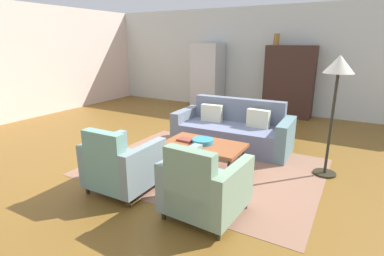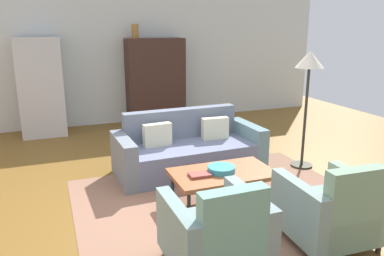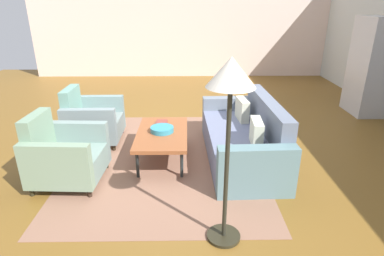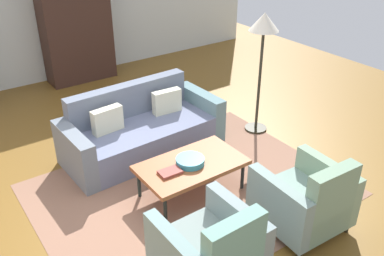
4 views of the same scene
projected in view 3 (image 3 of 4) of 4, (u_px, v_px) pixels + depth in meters
name	position (u px, v px, depth m)	size (l,w,h in m)	color
ground_plane	(176.00, 144.00, 5.02)	(11.68, 11.68, 0.00)	brown
wall_left	(181.00, 27.00, 9.01)	(0.12, 8.46, 2.80)	beige
area_rug	(166.00, 158.00, 4.57)	(3.40, 2.60, 0.01)	#8C634E
couch	(246.00, 139.00, 4.48)	(2.13, 0.97, 0.86)	slate
coffee_table	(162.00, 134.00, 4.43)	(1.20, 0.70, 0.40)	black
armchair_left	(91.00, 121.00, 4.98)	(0.81, 0.81, 0.88)	#2A1C23
armchair_right	(63.00, 156.00, 3.87)	(0.84, 0.84, 0.88)	black
fruit_bowl	(162.00, 129.00, 4.42)	(0.32, 0.32, 0.07)	teal
book_stack	(161.00, 123.00, 4.69)	(0.25, 0.17, 0.03)	brown
refrigerator	(375.00, 67.00, 6.08)	(0.80, 0.73, 1.85)	#B7BABF
floor_lamp	(230.00, 92.00, 2.51)	(0.40, 0.40, 1.72)	black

